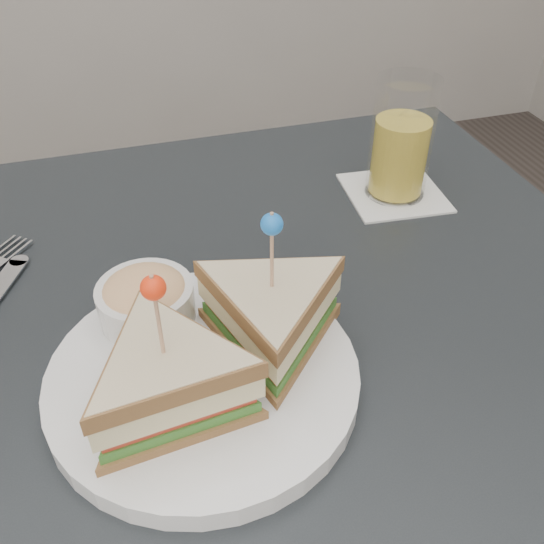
{
  "coord_description": "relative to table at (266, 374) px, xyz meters",
  "views": [
    {
      "loc": [
        -0.12,
        -0.41,
        1.15
      ],
      "look_at": [
        0.01,
        0.01,
        0.8
      ],
      "focal_mm": 40.0,
      "sensor_mm": 36.0,
      "label": 1
    }
  ],
  "objects": [
    {
      "name": "table",
      "position": [
        0.0,
        0.0,
        0.0
      ],
      "size": [
        0.8,
        0.8,
        0.75
      ],
      "color": "black",
      "rests_on": "ground"
    },
    {
      "name": "plate_meal",
      "position": [
        -0.06,
        -0.06,
        0.12
      ],
      "size": [
        0.34,
        0.34,
        0.15
      ],
      "rotation": [
        0.0,
        0.0,
        -0.41
      ],
      "color": "white",
      "rests_on": "table"
    },
    {
      "name": "drink_set",
      "position": [
        0.22,
        0.18,
        0.14
      ],
      "size": [
        0.12,
        0.12,
        0.15
      ],
      "rotation": [
        0.0,
        0.0,
        -0.08
      ],
      "color": "white",
      "rests_on": "table"
    }
  ]
}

